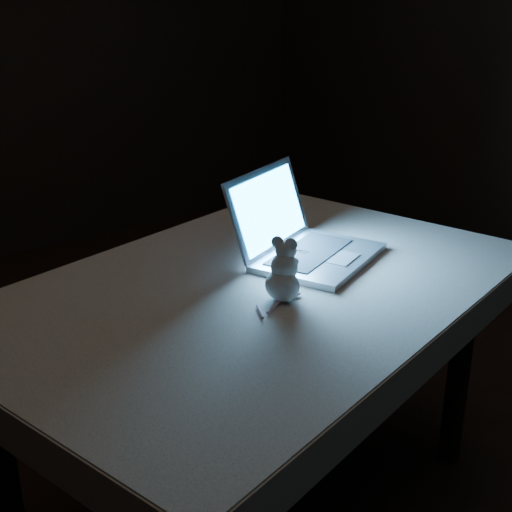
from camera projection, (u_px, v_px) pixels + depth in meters
floor at (247, 506)px, 2.05m from camera, size 5.00×5.00×0.00m
table at (258, 405)px, 1.91m from camera, size 1.52×1.15×0.73m
tablecloth at (271, 303)px, 1.77m from camera, size 1.74×1.53×0.10m
laptop at (321, 218)px, 1.87m from camera, size 0.45×0.43×0.25m
plush_mouse at (282, 270)px, 1.65m from camera, size 0.14×0.14×0.16m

